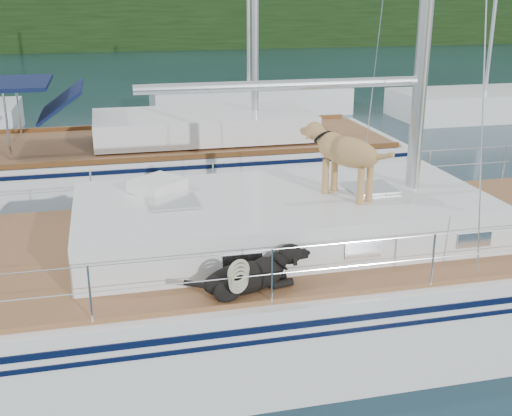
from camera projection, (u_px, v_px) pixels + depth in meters
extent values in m
plane|color=black|center=(223.00, 328.00, 8.58)|extent=(120.00, 120.00, 0.00)
cube|color=black|center=(114.00, 10.00, 49.10)|extent=(90.00, 3.00, 6.00)
cube|color=#595147|center=(116.00, 41.00, 50.98)|extent=(92.00, 1.00, 1.20)
cube|color=white|center=(223.00, 295.00, 8.42)|extent=(12.00, 3.80, 1.40)
cube|color=#96633C|center=(222.00, 243.00, 8.19)|extent=(11.52, 3.50, 0.06)
cube|color=white|center=(282.00, 216.00, 8.27)|extent=(5.20, 2.50, 0.55)
cylinder|color=silver|center=(284.00, 85.00, 7.74)|extent=(3.60, 0.12, 0.12)
cylinder|color=silver|center=(253.00, 251.00, 6.39)|extent=(10.56, 0.01, 0.01)
cylinder|color=silver|center=(200.00, 165.00, 9.61)|extent=(10.56, 0.01, 0.01)
cube|color=blue|center=(138.00, 211.00, 9.23)|extent=(0.86, 0.80, 0.05)
cube|color=white|center=(158.00, 185.00, 8.34)|extent=(0.80, 0.79, 0.16)
torus|color=beige|center=(239.00, 272.00, 6.41)|extent=(0.34, 0.23, 0.33)
cube|color=white|center=(152.00, 171.00, 14.44)|extent=(11.00, 3.50, 1.30)
cube|color=#96633C|center=(150.00, 143.00, 14.23)|extent=(10.56, 3.29, 0.06)
cube|color=white|center=(203.00, 125.00, 14.38)|extent=(4.80, 2.30, 0.55)
cube|color=white|center=(249.00, 101.00, 24.09)|extent=(7.20, 3.00, 1.10)
cube|color=white|center=(484.00, 106.00, 23.08)|extent=(6.40, 3.00, 1.10)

